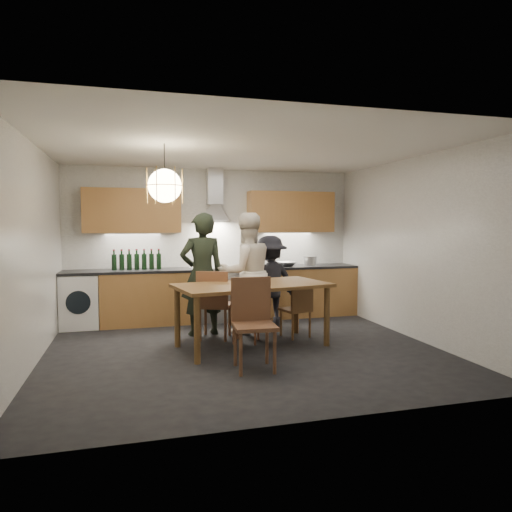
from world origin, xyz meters
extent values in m
plane|color=black|center=(0.00, 0.00, 0.00)|extent=(5.00, 5.00, 0.00)
cube|color=white|center=(0.00, 2.25, 1.30)|extent=(5.00, 0.02, 2.60)
cube|color=white|center=(0.00, -2.25, 1.30)|extent=(5.00, 0.02, 2.60)
cube|color=white|center=(-2.50, 0.00, 1.30)|extent=(0.02, 4.50, 2.60)
cube|color=white|center=(2.50, 0.00, 1.30)|extent=(0.02, 4.50, 2.60)
cube|color=white|center=(0.00, 0.00, 2.60)|extent=(5.00, 4.50, 0.02)
cube|color=#C0884A|center=(-1.18, 1.95, 0.43)|extent=(1.45, 0.60, 0.86)
cube|color=#C0884A|center=(1.48, 1.95, 0.43)|extent=(2.05, 0.60, 0.86)
cube|color=white|center=(-2.20, 1.95, 0.42)|extent=(0.58, 0.58, 0.85)
cube|color=black|center=(-1.48, 1.95, 0.88)|extent=(2.05, 0.62, 0.04)
cube|color=black|center=(1.48, 1.95, 0.88)|extent=(2.05, 0.62, 0.04)
cube|color=silver|center=(0.00, 1.95, 0.40)|extent=(0.90, 0.60, 0.80)
cube|color=black|center=(0.00, 1.66, 0.38)|extent=(0.78, 0.02, 0.42)
cube|color=slate|center=(0.00, 1.95, 0.84)|extent=(0.90, 0.60, 0.08)
cube|color=silver|center=(0.00, 1.69, 0.90)|extent=(0.90, 0.08, 0.04)
cube|color=tan|center=(-1.38, 2.08, 1.86)|extent=(1.55, 0.35, 0.72)
cube|color=tan|center=(1.38, 2.08, 1.86)|extent=(1.55, 0.35, 0.72)
cube|color=silver|center=(0.00, 2.12, 2.29)|extent=(0.26, 0.22, 0.62)
cylinder|color=black|center=(-1.00, -0.10, 2.35)|extent=(0.01, 0.01, 0.50)
sphere|color=#FFE0A5|center=(-1.00, -0.10, 2.10)|extent=(0.40, 0.40, 0.40)
torus|color=gold|center=(-1.00, -0.10, 2.10)|extent=(0.43, 0.43, 0.01)
cube|color=brown|center=(0.15, 0.15, 0.83)|extent=(2.16, 1.36, 0.04)
cylinder|color=brown|center=(-0.67, -0.43, 0.40)|extent=(0.08, 0.08, 0.80)
cylinder|color=brown|center=(-0.83, 0.38, 0.40)|extent=(0.08, 0.08, 0.80)
cylinder|color=brown|center=(1.13, -0.09, 0.40)|extent=(0.08, 0.08, 0.80)
cylinder|color=brown|center=(0.97, 0.72, 0.40)|extent=(0.08, 0.08, 0.80)
cube|color=brown|center=(-0.26, 0.71, 0.48)|extent=(0.58, 0.58, 0.04)
cube|color=brown|center=(-0.33, 0.52, 0.74)|extent=(0.43, 0.20, 0.49)
cylinder|color=brown|center=(-0.02, 0.81, 0.23)|extent=(0.04, 0.04, 0.46)
cylinder|color=brown|center=(-0.15, 0.48, 0.23)|extent=(0.04, 0.04, 0.46)
cylinder|color=brown|center=(-0.36, 0.95, 0.23)|extent=(0.04, 0.04, 0.46)
cylinder|color=brown|center=(-0.49, 0.61, 0.23)|extent=(0.04, 0.04, 0.46)
cube|color=brown|center=(0.12, 0.38, 0.39)|extent=(0.48, 0.48, 0.03)
cube|color=brown|center=(0.05, 0.23, 0.61)|extent=(0.35, 0.18, 0.40)
cylinder|color=brown|center=(0.32, 0.46, 0.19)|extent=(0.03, 0.03, 0.38)
cylinder|color=brown|center=(0.20, 0.19, 0.19)|extent=(0.03, 0.03, 0.38)
cylinder|color=brown|center=(0.05, 0.58, 0.19)|extent=(0.03, 0.03, 0.38)
cylinder|color=brown|center=(-0.07, 0.31, 0.19)|extent=(0.03, 0.03, 0.38)
cube|color=brown|center=(0.89, 0.48, 0.40)|extent=(0.46, 0.46, 0.04)
cube|color=brown|center=(0.93, 0.32, 0.62)|extent=(0.37, 0.13, 0.41)
cylinder|color=brown|center=(0.99, 0.67, 0.19)|extent=(0.03, 0.03, 0.38)
cylinder|color=brown|center=(1.07, 0.38, 0.19)|extent=(0.03, 0.03, 0.38)
cylinder|color=brown|center=(0.70, 0.59, 0.19)|extent=(0.03, 0.03, 0.38)
cylinder|color=brown|center=(0.78, 0.30, 0.19)|extent=(0.03, 0.03, 0.38)
cube|color=brown|center=(-0.08, -0.82, 0.50)|extent=(0.49, 0.49, 0.04)
cube|color=brown|center=(-0.07, -0.61, 0.78)|extent=(0.47, 0.07, 0.51)
cylinder|color=brown|center=(-0.28, -1.00, 0.24)|extent=(0.04, 0.04, 0.48)
cylinder|color=brown|center=(-0.26, -0.62, 0.24)|extent=(0.04, 0.04, 0.48)
cylinder|color=brown|center=(0.09, -1.02, 0.24)|extent=(0.04, 0.04, 0.48)
cylinder|color=brown|center=(0.12, -0.65, 0.24)|extent=(0.04, 0.04, 0.48)
imported|color=black|center=(-0.40, 0.97, 0.90)|extent=(0.70, 0.50, 1.81)
imported|color=silver|center=(0.27, 0.97, 0.91)|extent=(0.97, 0.81, 1.81)
imported|color=black|center=(0.72, 1.20, 0.73)|extent=(1.07, 0.81, 1.46)
imported|color=#A9A9AC|center=(1.23, 1.89, 0.94)|extent=(0.40, 0.40, 0.08)
cylinder|color=#B4B4B8|center=(1.68, 1.90, 0.98)|extent=(0.28, 0.28, 0.16)
camera|label=1|loc=(-1.39, -5.69, 1.64)|focal=32.00mm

